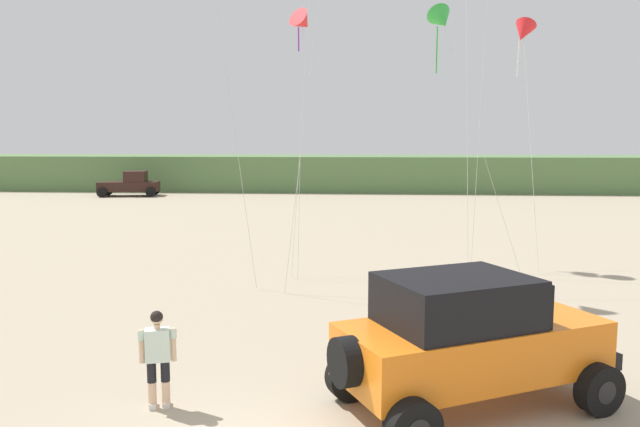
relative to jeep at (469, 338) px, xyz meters
name	(u,v)px	position (x,y,z in m)	size (l,w,h in m)	color
dune_ridge	(367,173)	(-1.63, 45.22, 0.31)	(90.00, 8.89, 3.01)	#567A47
jeep	(469,338)	(0.00, 0.00, 0.00)	(5.00, 4.06, 2.26)	orange
person_watching	(158,354)	(-5.13, -0.40, -0.26)	(0.60, 0.39, 1.67)	#DBB28E
distant_pickup	(131,184)	(-20.32, 37.43, -0.26)	(4.86, 3.11, 1.98)	black
kite_blue_swept	(523,33)	(4.21, 14.58, 7.29)	(1.13, 4.40, 9.10)	red
kite_pink_ribbon	(442,20)	(0.91, 12.72, 7.45)	(3.13, 2.62, 9.29)	green
kite_orange_streamer	(303,23)	(-3.93, 11.65, 7.24)	(0.99, 3.33, 8.99)	red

